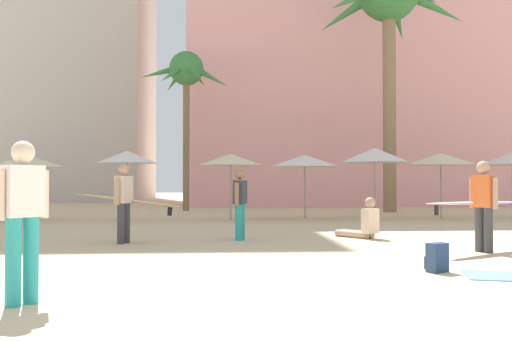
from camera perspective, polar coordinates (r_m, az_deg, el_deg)
The scene contains 17 objects.
ground at distance 6.20m, azimuth 4.15°, elevation -13.25°, with size 120.00×120.00×0.00m, color beige.
hotel_pink at distance 35.22m, azimuth 7.55°, elevation 12.93°, with size 16.80×11.27×19.71m, color pink.
palm_tree_far_left at distance 25.68m, azimuth -7.13°, elevation 9.38°, with size 4.06×3.88×7.16m.
palm_tree_left at distance 25.79m, azimuth 13.37°, elevation 15.98°, with size 6.82×6.73×10.87m.
cafe_umbrella_0 at distance 19.08m, azimuth -12.97°, elevation 1.35°, with size 2.01×2.01×2.33m.
cafe_umbrella_1 at distance 20.54m, azimuth -22.25°, elevation 0.88°, with size 2.54×2.54×2.21m.
cafe_umbrella_2 at distance 19.99m, azimuth 11.96°, elevation 1.54°, with size 2.41×2.41×2.49m.
cafe_umbrella_3 at distance 19.02m, azimuth -2.58°, elevation 1.11°, with size 2.26×2.26×2.25m.
cafe_umbrella_4 at distance 22.07m, azimuth 24.62°, elevation 1.09°, with size 2.33×2.33×2.34m.
cafe_umbrella_5 at distance 19.67m, azimuth 4.99°, elevation 1.00°, with size 2.40×2.40×2.24m.
cafe_umbrella_6 at distance 20.83m, azimuth 18.28°, elevation 1.10°, with size 2.53×2.53×2.31m.
backpack at distance 8.55m, azimuth 17.89°, elevation -8.46°, with size 0.35×0.34×0.42m.
person_far_right at distance 13.18m, azimuth 10.87°, elevation -5.39°, with size 0.93×1.03×0.94m.
person_near_left at distance 11.26m, azimuth 21.87°, elevation -3.03°, with size 2.71×1.79×1.68m.
person_mid_right at distance 12.25m, azimuth -13.20°, elevation -2.93°, with size 2.63×1.57×1.68m.
person_far_left at distance 6.43m, azimuth -22.65°, elevation -4.15°, with size 0.47×0.52×1.73m.
person_near_right at distance 12.49m, azimuth -1.63°, elevation -3.12°, with size 0.34×0.60×1.59m.
Camera 1 is at (-0.85, -6.00, 1.30)m, focal length 39.34 mm.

